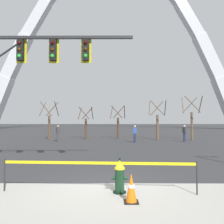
# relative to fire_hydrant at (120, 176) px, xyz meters

# --- Properties ---
(ground_plane) EXTENTS (240.00, 240.00, 0.00)m
(ground_plane) POSITION_rel_fire_hydrant_xyz_m (-0.35, 0.81, -0.47)
(ground_plane) COLOR #333335
(fire_hydrant) EXTENTS (0.46, 0.48, 0.99)m
(fire_hydrant) POSITION_rel_fire_hydrant_xyz_m (0.00, 0.00, 0.00)
(fire_hydrant) COLOR black
(fire_hydrant) RESTS_ON ground
(caution_tape_barrier) EXTENTS (5.51, 0.36, 0.93)m
(caution_tape_barrier) POSITION_rel_fire_hydrant_xyz_m (-0.61, -0.01, 0.18)
(caution_tape_barrier) COLOR #232326
(caution_tape_barrier) RESTS_ON ground
(traffic_cone_by_hydrant) EXTENTS (0.36, 0.36, 0.73)m
(traffic_cone_by_hydrant) POSITION_rel_fire_hydrant_xyz_m (0.27, -0.78, -0.11)
(traffic_cone_by_hydrant) COLOR black
(traffic_cone_by_hydrant) RESTS_ON ground
(traffic_signal_gantry) EXTENTS (7.82, 0.44, 6.00)m
(traffic_signal_gantry) POSITION_rel_fire_hydrant_xyz_m (-4.56, 3.20, 3.94)
(traffic_signal_gantry) COLOR #232326
(traffic_signal_gantry) RESTS_ON ground
(monument_arch) EXTENTS (61.24, 2.91, 43.08)m
(monument_arch) POSITION_rel_fire_hydrant_xyz_m (-0.35, 48.04, 18.70)
(monument_arch) COLOR silver
(monument_arch) RESTS_ON ground
(tree_far_left) EXTENTS (1.89, 1.90, 4.09)m
(tree_far_left) POSITION_rel_fire_hydrant_xyz_m (-7.13, 18.83, 1.35)
(tree_far_left) COLOR brown
(tree_far_left) RESTS_ON ground
(tree_left_mid) EXTENTS (1.63, 1.64, 3.52)m
(tree_left_mid) POSITION_rel_fire_hydrant_xyz_m (-3.18, 19.13, 1.10)
(tree_left_mid) COLOR #473323
(tree_left_mid) RESTS_ON ground
(tree_center_left) EXTENTS (1.71, 1.72, 3.68)m
(tree_center_left) POSITION_rel_fire_hydrant_xyz_m (0.35, 19.43, 1.17)
(tree_center_left) COLOR #473323
(tree_center_left) RESTS_ON ground
(tree_center_right) EXTENTS (1.90, 1.91, 4.12)m
(tree_center_right) POSITION_rel_fire_hydrant_xyz_m (4.44, 17.91, 1.37)
(tree_center_right) COLOR brown
(tree_center_right) RESTS_ON ground
(tree_right_mid) EXTENTS (2.09, 2.10, 4.54)m
(tree_right_mid) POSITION_rel_fire_hydrant_xyz_m (7.96, 17.75, 1.55)
(tree_right_mid) COLOR brown
(tree_right_mid) RESTS_ON ground
(pedestrian_walking_left) EXTENTS (0.39, 0.36, 1.59)m
(pedestrian_walking_left) POSITION_rel_fire_hydrant_xyz_m (-5.51, 16.01, 0.35)
(pedestrian_walking_left) COLOR #38383D
(pedestrian_walking_left) RESTS_ON ground
(pedestrian_standing_center) EXTENTS (0.34, 0.22, 1.59)m
(pedestrian_standing_center) POSITION_rel_fire_hydrant_xyz_m (1.82, 15.08, 0.35)
(pedestrian_standing_center) COLOR #232847
(pedestrian_standing_center) RESTS_ON ground
(pedestrian_walking_right) EXTENTS (0.35, 0.39, 1.59)m
(pedestrian_walking_right) POSITION_rel_fire_hydrant_xyz_m (6.65, 15.94, 0.35)
(pedestrian_walking_right) COLOR #232847
(pedestrian_walking_right) RESTS_ON ground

